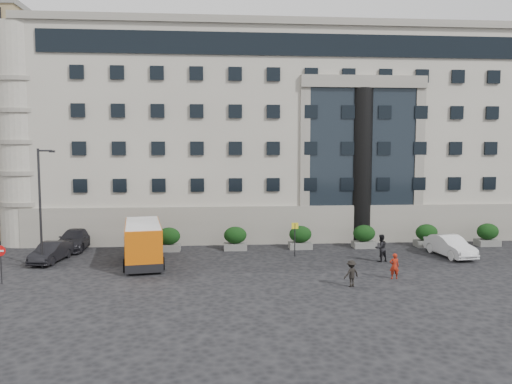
{
  "coord_description": "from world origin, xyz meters",
  "views": [
    {
      "loc": [
        -0.34,
        -31.07,
        8.04
      ],
      "look_at": [
        2.46,
        3.04,
        5.0
      ],
      "focal_mm": 35.0,
      "sensor_mm": 36.0,
      "label": 1
    }
  ],
  "objects_px": {
    "hedge_b": "(235,238)",
    "hedge_e": "(426,235)",
    "hedge_c": "(300,237)",
    "parked_car_d": "(72,229)",
    "minibus": "(143,241)",
    "pedestrian_c": "(351,273)",
    "hedge_f": "(488,234)",
    "pedestrian_a": "(394,266)",
    "street_lamp": "(41,203)",
    "pedestrian_b": "(381,248)",
    "bus_stop_sign": "(295,233)",
    "parked_car_c": "(75,239)",
    "white_taxi": "(450,246)",
    "hedge_d": "(364,236)",
    "no_entry_sign": "(0,257)",
    "red_truck": "(50,216)",
    "hedge_a": "(169,239)",
    "parked_car_b": "(51,252)"
  },
  "relations": [
    {
      "from": "hedge_d",
      "to": "hedge_e",
      "type": "bearing_deg",
      "value": 0.0
    },
    {
      "from": "pedestrian_a",
      "to": "parked_car_b",
      "type": "bearing_deg",
      "value": -8.49
    },
    {
      "from": "minibus",
      "to": "pedestrian_a",
      "type": "xyz_separation_m",
      "value": [
        15.95,
        -5.32,
        -0.79
      ]
    },
    {
      "from": "no_entry_sign",
      "to": "bus_stop_sign",
      "type": "bearing_deg",
      "value": 18.08
    },
    {
      "from": "hedge_a",
      "to": "bus_stop_sign",
      "type": "xyz_separation_m",
      "value": [
        9.5,
        -2.8,
        0.8
      ]
    },
    {
      "from": "white_taxi",
      "to": "hedge_d",
      "type": "bearing_deg",
      "value": 137.92
    },
    {
      "from": "hedge_c",
      "to": "pedestrian_a",
      "type": "height_order",
      "value": "hedge_c"
    },
    {
      "from": "minibus",
      "to": "pedestrian_b",
      "type": "relative_size",
      "value": 3.67
    },
    {
      "from": "red_truck",
      "to": "white_taxi",
      "type": "bearing_deg",
      "value": -34.9
    },
    {
      "from": "street_lamp",
      "to": "pedestrian_a",
      "type": "distance_m",
      "value": 23.31
    },
    {
      "from": "pedestrian_a",
      "to": "parked_car_c",
      "type": "bearing_deg",
      "value": -18.86
    },
    {
      "from": "pedestrian_b",
      "to": "pedestrian_c",
      "type": "relative_size",
      "value": 1.26
    },
    {
      "from": "hedge_b",
      "to": "hedge_e",
      "type": "height_order",
      "value": "same"
    },
    {
      "from": "bus_stop_sign",
      "to": "minibus",
      "type": "distance_m",
      "value": 10.96
    },
    {
      "from": "minibus",
      "to": "pedestrian_a",
      "type": "height_order",
      "value": "minibus"
    },
    {
      "from": "minibus",
      "to": "pedestrian_a",
      "type": "bearing_deg",
      "value": -27.47
    },
    {
      "from": "parked_car_d",
      "to": "pedestrian_a",
      "type": "height_order",
      "value": "pedestrian_a"
    },
    {
      "from": "bus_stop_sign",
      "to": "parked_car_c",
      "type": "xyz_separation_m",
      "value": [
        -17.0,
        4.13,
        -0.95
      ]
    },
    {
      "from": "hedge_c",
      "to": "hedge_f",
      "type": "bearing_deg",
      "value": 0.0
    },
    {
      "from": "minibus",
      "to": "white_taxi",
      "type": "bearing_deg",
      "value": -7.6
    },
    {
      "from": "pedestrian_b",
      "to": "pedestrian_a",
      "type": "bearing_deg",
      "value": 62.96
    },
    {
      "from": "parked_car_d",
      "to": "hedge_e",
      "type": "bearing_deg",
      "value": -16.83
    },
    {
      "from": "bus_stop_sign",
      "to": "white_taxi",
      "type": "distance_m",
      "value": 11.56
    },
    {
      "from": "white_taxi",
      "to": "pedestrian_b",
      "type": "relative_size",
      "value": 2.42
    },
    {
      "from": "street_lamp",
      "to": "parked_car_d",
      "type": "height_order",
      "value": "street_lamp"
    },
    {
      "from": "hedge_e",
      "to": "red_truck",
      "type": "height_order",
      "value": "red_truck"
    },
    {
      "from": "pedestrian_c",
      "to": "pedestrian_a",
      "type": "bearing_deg",
      "value": -179.35
    },
    {
      "from": "hedge_c",
      "to": "parked_car_d",
      "type": "height_order",
      "value": "hedge_c"
    },
    {
      "from": "bus_stop_sign",
      "to": "pedestrian_b",
      "type": "bearing_deg",
      "value": -20.58
    },
    {
      "from": "parked_car_b",
      "to": "hedge_e",
      "type": "bearing_deg",
      "value": 14.49
    },
    {
      "from": "pedestrian_c",
      "to": "street_lamp",
      "type": "bearing_deg",
      "value": -42.39
    },
    {
      "from": "minibus",
      "to": "pedestrian_c",
      "type": "relative_size",
      "value": 4.63
    },
    {
      "from": "hedge_a",
      "to": "bus_stop_sign",
      "type": "relative_size",
      "value": 0.73
    },
    {
      "from": "hedge_c",
      "to": "minibus",
      "type": "height_order",
      "value": "minibus"
    },
    {
      "from": "hedge_e",
      "to": "pedestrian_a",
      "type": "xyz_separation_m",
      "value": [
        -6.21,
        -9.59,
        -0.13
      ]
    },
    {
      "from": "white_taxi",
      "to": "pedestrian_c",
      "type": "distance_m",
      "value": 12.0
    },
    {
      "from": "hedge_e",
      "to": "minibus",
      "type": "xyz_separation_m",
      "value": [
        -22.16,
        -4.27,
        0.66
      ]
    },
    {
      "from": "minibus",
      "to": "pedestrian_c",
      "type": "distance_m",
      "value": 14.55
    },
    {
      "from": "red_truck",
      "to": "parked_car_c",
      "type": "xyz_separation_m",
      "value": [
        4.38,
        -7.86,
        -0.84
      ]
    },
    {
      "from": "parked_car_c",
      "to": "white_taxi",
      "type": "distance_m",
      "value": 28.93
    },
    {
      "from": "hedge_f",
      "to": "hedge_e",
      "type": "bearing_deg",
      "value": 180.0
    },
    {
      "from": "minibus",
      "to": "red_truck",
      "type": "height_order",
      "value": "red_truck"
    },
    {
      "from": "bus_stop_sign",
      "to": "no_entry_sign",
      "type": "xyz_separation_m",
      "value": [
        -18.5,
        -6.04,
        -0.08
      ]
    },
    {
      "from": "hedge_e",
      "to": "red_truck",
      "type": "xyz_separation_m",
      "value": [
        -32.68,
        9.19,
        0.69
      ]
    },
    {
      "from": "hedge_c",
      "to": "no_entry_sign",
      "type": "xyz_separation_m",
      "value": [
        -19.4,
        -8.84,
        0.72
      ]
    },
    {
      "from": "bus_stop_sign",
      "to": "red_truck",
      "type": "relative_size",
      "value": 0.4
    },
    {
      "from": "hedge_d",
      "to": "minibus",
      "type": "relative_size",
      "value": 0.26
    },
    {
      "from": "red_truck",
      "to": "parked_car_b",
      "type": "relative_size",
      "value": 1.49
    },
    {
      "from": "parked_car_c",
      "to": "pedestrian_a",
      "type": "relative_size",
      "value": 3.38
    },
    {
      "from": "hedge_a",
      "to": "pedestrian_c",
      "type": "height_order",
      "value": "hedge_a"
    }
  ]
}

